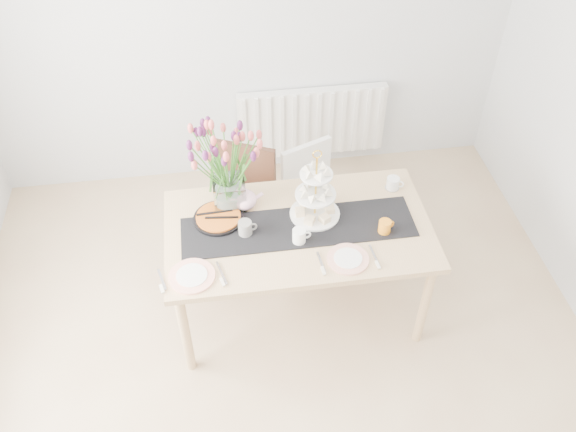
{
  "coord_description": "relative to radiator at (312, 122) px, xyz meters",
  "views": [
    {
      "loc": [
        -0.28,
        -1.83,
        3.34
      ],
      "look_at": [
        0.08,
        0.66,
        0.91
      ],
      "focal_mm": 38.0,
      "sensor_mm": 36.0,
      "label": 1
    }
  ],
  "objects": [
    {
      "name": "plate_left",
      "position": [
        -0.99,
        -1.78,
        0.31
      ],
      "size": [
        0.32,
        0.32,
        0.01
      ],
      "primitive_type": "cylinder",
      "rotation": [
        0.0,
        0.0,
        0.25
      ],
      "color": "white",
      "rests_on": "dining_table"
    },
    {
      "name": "mug_white",
      "position": [
        -0.36,
        -1.6,
        0.35
      ],
      "size": [
        0.09,
        0.09,
        0.09
      ],
      "primitive_type": "cylinder",
      "rotation": [
        0.0,
        0.0,
        0.08
      ],
      "color": "white",
      "rests_on": "dining_table"
    },
    {
      "name": "tulip_vase",
      "position": [
        -0.74,
        -1.22,
        0.69
      ],
      "size": [
        0.7,
        0.7,
        0.61
      ],
      "rotation": [
        0.0,
        0.0,
        0.33
      ],
      "color": "silver",
      "rests_on": "dining_table"
    },
    {
      "name": "table_runner",
      "position": [
        -0.35,
        -1.48,
        0.3
      ],
      "size": [
        1.4,
        0.35,
        0.01
      ],
      "primitive_type": "cube",
      "color": "black",
      "rests_on": "dining_table"
    },
    {
      "name": "mug_orange",
      "position": [
        0.15,
        -1.59,
        0.34
      ],
      "size": [
        0.1,
        0.1,
        0.09
      ],
      "primitive_type": "cylinder",
      "rotation": [
        0.0,
        0.0,
        0.36
      ],
      "color": "orange",
      "rests_on": "dining_table"
    },
    {
      "name": "cream_jug",
      "position": [
        0.3,
        -1.21,
        0.34
      ],
      "size": [
        0.11,
        0.11,
        0.08
      ],
      "primitive_type": "cylinder",
      "rotation": [
        0.0,
        0.0,
        -0.41
      ],
      "color": "white",
      "rests_on": "dining_table"
    },
    {
      "name": "tart_tin",
      "position": [
        -0.82,
        -1.35,
        0.32
      ],
      "size": [
        0.3,
        0.3,
        0.04
      ],
      "rotation": [
        0.0,
        0.0,
        -0.38
      ],
      "color": "black",
      "rests_on": "dining_table"
    },
    {
      "name": "dining_table",
      "position": [
        -0.35,
        -1.48,
        0.22
      ],
      "size": [
        1.6,
        0.9,
        0.75
      ],
      "color": "tan",
      "rests_on": "ground"
    },
    {
      "name": "chair_white",
      "position": [
        -0.14,
        -0.83,
        0.01
      ],
      "size": [
        0.51,
        0.51,
        0.79
      ],
      "rotation": [
        0.0,
        0.0,
        0.4
      ],
      "color": "white",
      "rests_on": "ground"
    },
    {
      "name": "chair_brown",
      "position": [
        -0.65,
        -0.86,
        0.05
      ],
      "size": [
        0.56,
        0.56,
        0.85
      ],
      "rotation": [
        0.0,
        0.0,
        -0.43
      ],
      "color": "#351D13",
      "rests_on": "ground"
    },
    {
      "name": "teapot",
      "position": [
        -0.64,
        -1.26,
        0.37
      ],
      "size": [
        0.23,
        0.2,
        0.14
      ],
      "primitive_type": null,
      "rotation": [
        0.0,
        0.0,
        0.09
      ],
      "color": "white",
      "rests_on": "dining_table"
    },
    {
      "name": "cake_stand",
      "position": [
        -0.23,
        -1.39,
        0.43
      ],
      "size": [
        0.31,
        0.31,
        0.45
      ],
      "rotation": [
        0.0,
        0.0,
        0.36
      ],
      "color": "gold",
      "rests_on": "dining_table"
    },
    {
      "name": "radiator",
      "position": [
        0.0,
        0.0,
        0.0
      ],
      "size": [
        1.2,
        0.08,
        0.6
      ],
      "primitive_type": "cube",
      "color": "white",
      "rests_on": "room_shell"
    },
    {
      "name": "mug_grey",
      "position": [
        -0.67,
        -1.49,
        0.35
      ],
      "size": [
        0.09,
        0.09,
        0.1
      ],
      "primitive_type": "cylinder",
      "rotation": [
        0.0,
        0.0,
        0.12
      ],
      "color": "gray",
      "rests_on": "dining_table"
    },
    {
      "name": "plate_right",
      "position": [
        -0.11,
        -1.78,
        0.31
      ],
      "size": [
        0.26,
        0.26,
        0.01
      ],
      "primitive_type": "cylinder",
      "rotation": [
        0.0,
        0.0,
        0.09
      ],
      "color": "white",
      "rests_on": "dining_table"
    },
    {
      "name": "room_shell",
      "position": [
        -0.5,
        -2.19,
        0.85
      ],
      "size": [
        4.5,
        4.5,
        4.5
      ],
      "color": "tan",
      "rests_on": "ground"
    }
  ]
}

